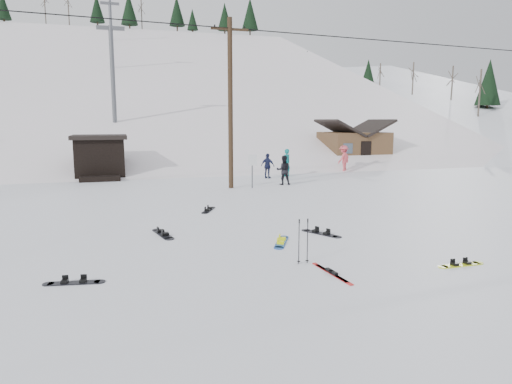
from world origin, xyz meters
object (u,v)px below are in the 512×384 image
object	(u,v)px
hero_snowboard	(281,242)
hero_skis	(332,273)
cabin	(353,147)
utility_pole	(230,102)

from	to	relation	value
hero_snowboard	hero_skis	xyz separation A→B (m)	(0.19, -3.03, -0.00)
hero_skis	hero_snowboard	bearing A→B (deg)	88.09
cabin	utility_pole	bearing A→B (deg)	-142.44
utility_pole	cabin	xyz separation A→B (m)	(13.00, 10.00, -3.20)
hero_snowboard	hero_skis	bearing A→B (deg)	-149.23
utility_pole	cabin	distance (m)	16.71
utility_pole	hero_skis	xyz separation A→B (m)	(-1.06, -14.55, -4.65)
hero_snowboard	utility_pole	bearing A→B (deg)	20.98
hero_skis	cabin	bearing A→B (deg)	54.69
utility_pole	cabin	bearing A→B (deg)	37.56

